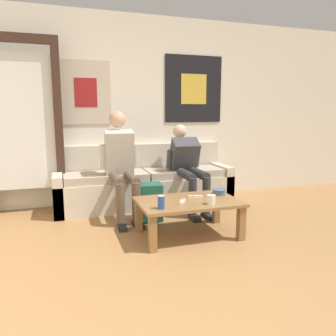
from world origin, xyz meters
TOP-DOWN VIEW (x-y plane):
  - ground_plane at (0.00, 0.00)m, footprint 18.00×18.00m
  - wall_back at (0.00, 2.89)m, footprint 10.00×0.07m
  - door_frame at (-1.29, 2.67)m, footprint 1.00×0.10m
  - couch at (0.22, 2.56)m, footprint 2.35×0.66m
  - coffee_table at (0.37, 1.32)m, footprint 1.02×0.66m
  - person_seated_adult at (-0.15, 2.20)m, footprint 0.47×0.89m
  - person_seated_teen at (0.72, 2.24)m, footprint 0.47×0.99m
  - backpack at (0.12, 1.92)m, footprint 0.32×0.31m
  - ceramic_bowl at (0.77, 1.44)m, footprint 0.15×0.15m
  - pillar_candle at (0.53, 1.12)m, footprint 0.08×0.08m
  - drink_can_blue at (0.02, 1.13)m, footprint 0.07×0.07m
  - game_controller_near_left at (0.48, 1.40)m, footprint 0.15×0.09m
  - game_controller_near_right at (0.28, 1.26)m, footprint 0.11×0.14m

SIDE VIEW (x-z plane):
  - ground_plane at x=0.00m, z-range 0.00..0.00m
  - backpack at x=0.12m, z-range -0.01..0.42m
  - couch at x=0.22m, z-range -0.12..0.69m
  - coffee_table at x=0.37m, z-range 0.12..0.50m
  - game_controller_near_left at x=0.48m, z-range 0.37..0.40m
  - game_controller_near_right at x=0.28m, z-range 0.37..0.40m
  - ceramic_bowl at x=0.77m, z-range 0.38..0.44m
  - pillar_candle at x=0.53m, z-range 0.37..0.47m
  - drink_can_blue at x=0.02m, z-range 0.37..0.50m
  - person_seated_teen at x=0.72m, z-range 0.05..1.14m
  - person_seated_adult at x=-0.15m, z-range 0.05..1.31m
  - door_frame at x=-1.29m, z-range 0.12..2.27m
  - wall_back at x=0.00m, z-range 0.00..2.55m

